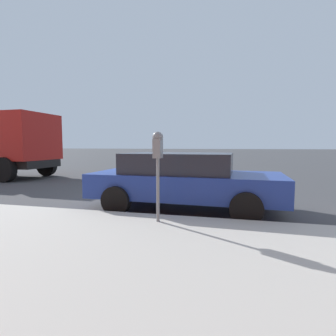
% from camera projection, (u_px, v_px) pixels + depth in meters
% --- Properties ---
extents(ground_plane, '(220.00, 220.00, 0.00)m').
position_uv_depth(ground_plane, '(155.00, 199.00, 7.52)').
color(ground_plane, '#424244').
extents(parking_meter, '(0.21, 0.19, 1.61)m').
position_uv_depth(parking_meter, '(158.00, 153.00, 4.62)').
color(parking_meter, gray).
rests_on(parking_meter, sidewalk).
extents(car_blue, '(2.16, 4.47, 1.34)m').
position_uv_depth(car_blue, '(184.00, 179.00, 6.23)').
color(car_blue, navy).
rests_on(car_blue, ground_plane).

